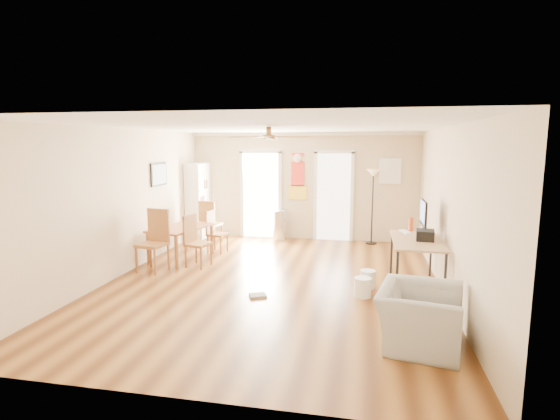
% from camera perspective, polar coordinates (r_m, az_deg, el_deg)
% --- Properties ---
extents(floor, '(7.00, 7.00, 0.00)m').
position_cam_1_polar(floor, '(7.47, -0.90, -9.45)').
color(floor, brown).
rests_on(floor, ground).
extents(ceiling, '(5.50, 7.00, 0.00)m').
position_cam_1_polar(ceiling, '(7.10, -0.95, 10.91)').
color(ceiling, silver).
rests_on(ceiling, floor).
extents(wall_back, '(5.50, 0.04, 2.60)m').
position_cam_1_polar(wall_back, '(10.60, 3.03, 3.14)').
color(wall_back, beige).
rests_on(wall_back, floor).
extents(wall_front, '(5.50, 0.04, 2.60)m').
position_cam_1_polar(wall_front, '(3.89, -11.82, -6.83)').
color(wall_front, beige).
rests_on(wall_front, floor).
extents(wall_left, '(0.04, 7.00, 2.60)m').
position_cam_1_polar(wall_left, '(8.20, -20.09, 0.97)').
color(wall_left, beige).
rests_on(wall_left, floor).
extents(wall_right, '(0.04, 7.00, 2.60)m').
position_cam_1_polar(wall_right, '(7.13, 21.23, -0.17)').
color(wall_right, beige).
rests_on(wall_right, floor).
extents(crown_molding, '(5.50, 7.00, 0.08)m').
position_cam_1_polar(crown_molding, '(7.10, -0.95, 10.58)').
color(crown_molding, white).
rests_on(crown_molding, wall_back).
extents(kitchen_doorway, '(0.90, 0.10, 2.10)m').
position_cam_1_polar(kitchen_doorway, '(10.81, -2.52, 1.92)').
color(kitchen_doorway, white).
rests_on(kitchen_doorway, wall_back).
extents(bathroom_doorway, '(0.80, 0.10, 2.10)m').
position_cam_1_polar(bathroom_doorway, '(10.53, 7.05, 1.68)').
color(bathroom_doorway, white).
rests_on(bathroom_doorway, wall_back).
extents(wall_decal, '(0.46, 0.03, 1.10)m').
position_cam_1_polar(wall_decal, '(10.57, 2.35, 4.49)').
color(wall_decal, red).
rests_on(wall_decal, wall_back).
extents(ac_grille, '(0.50, 0.04, 0.60)m').
position_cam_1_polar(ac_grille, '(10.45, 14.27, 5.00)').
color(ac_grille, white).
rests_on(ac_grille, wall_back).
extents(framed_poster, '(0.04, 0.66, 0.48)m').
position_cam_1_polar(framed_poster, '(9.36, -15.66, 4.55)').
color(framed_poster, black).
rests_on(framed_poster, wall_left).
extents(ceiling_fan, '(1.24, 1.24, 0.20)m').
position_cam_1_polar(ceiling_fan, '(6.81, -1.48, 9.57)').
color(ceiling_fan, '#593819').
rests_on(ceiling_fan, ceiling).
extents(bookshelf, '(0.45, 0.87, 1.85)m').
position_cam_1_polar(bookshelf, '(10.89, -10.69, 1.17)').
color(bookshelf, white).
rests_on(bookshelf, floor).
extents(dining_table, '(1.08, 1.47, 0.66)m').
position_cam_1_polar(dining_table, '(9.07, -12.82, -4.23)').
color(dining_table, '#955530').
rests_on(dining_table, floor).
extents(dining_chair_right_a, '(0.42, 0.42, 0.90)m').
position_cam_1_polar(dining_chair_right_a, '(9.42, -8.23, -2.88)').
color(dining_chair_right_a, olive).
rests_on(dining_chair_right_a, floor).
extents(dining_chair_right_b, '(0.48, 0.48, 0.98)m').
position_cam_1_polar(dining_chair_right_b, '(8.41, -10.71, -4.07)').
color(dining_chair_right_b, '#9E6A33').
rests_on(dining_chair_right_b, floor).
extents(dining_chair_near, '(0.54, 0.54, 1.13)m').
position_cam_1_polar(dining_chair_near, '(8.28, -16.49, -3.96)').
color(dining_chair_near, '#AA6D36').
rests_on(dining_chair_near, floor).
extents(dining_chair_far, '(0.48, 0.48, 1.01)m').
position_cam_1_polar(dining_chair_far, '(10.35, -9.03, -1.54)').
color(dining_chair_far, '#A06F33').
rests_on(dining_chair_far, floor).
extents(trash_can, '(0.38, 0.38, 0.73)m').
position_cam_1_polar(trash_can, '(10.56, -0.06, -2.00)').
color(trash_can, silver).
rests_on(trash_can, floor).
extents(torchiere_lamp, '(0.40, 0.40, 1.75)m').
position_cam_1_polar(torchiere_lamp, '(10.29, 12.05, 0.40)').
color(torchiere_lamp, black).
rests_on(torchiere_lamp, floor).
extents(computer_desk, '(0.75, 1.51, 0.81)m').
position_cam_1_polar(computer_desk, '(7.39, 17.38, -6.79)').
color(computer_desk, '#A37E58').
rests_on(computer_desk, floor).
extents(imac, '(0.22, 0.63, 0.58)m').
position_cam_1_polar(imac, '(7.69, 18.35, -0.95)').
color(imac, black).
rests_on(imac, computer_desk).
extents(keyboard, '(0.20, 0.38, 0.01)m').
position_cam_1_polar(keyboard, '(7.84, 16.17, -2.78)').
color(keyboard, silver).
rests_on(keyboard, computer_desk).
extents(printer, '(0.31, 0.35, 0.16)m').
position_cam_1_polar(printer, '(7.28, 18.56, -3.15)').
color(printer, black).
rests_on(printer, computer_desk).
extents(orange_bottle, '(0.08, 0.08, 0.24)m').
position_cam_1_polar(orange_bottle, '(7.96, 16.84, -1.80)').
color(orange_bottle, '#D94613').
rests_on(orange_bottle, computer_desk).
extents(wastebasket_a, '(0.30, 0.30, 0.29)m').
position_cam_1_polar(wastebasket_a, '(7.28, 11.45, -8.91)').
color(wastebasket_a, white).
rests_on(wastebasket_a, floor).
extents(wastebasket_b, '(0.32, 0.32, 0.30)m').
position_cam_1_polar(wastebasket_b, '(6.86, 10.82, -9.96)').
color(wastebasket_b, white).
rests_on(wastebasket_b, floor).
extents(floor_cloth, '(0.31, 0.29, 0.04)m').
position_cam_1_polar(floor_cloth, '(6.80, -2.94, -11.16)').
color(floor_cloth, gray).
rests_on(floor_cloth, floor).
extents(armchair, '(1.10, 1.20, 0.68)m').
position_cam_1_polar(armchair, '(5.43, 17.86, -13.23)').
color(armchair, '#9D9E99').
rests_on(armchair, floor).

